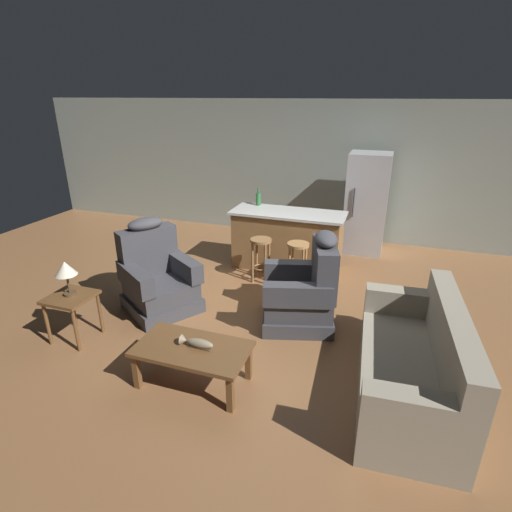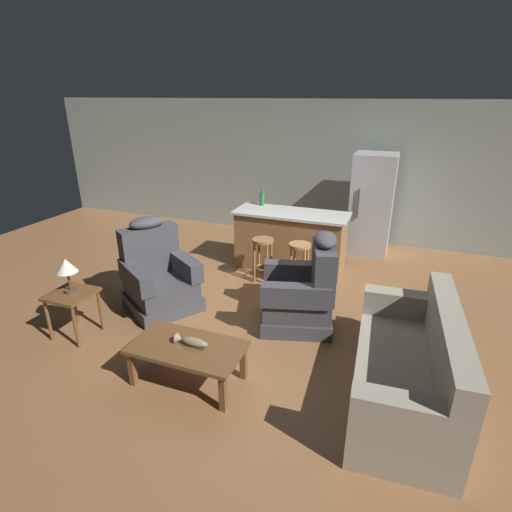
{
  "view_description": "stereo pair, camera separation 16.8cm",
  "coord_description": "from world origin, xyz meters",
  "px_view_note": "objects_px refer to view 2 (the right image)",
  "views": [
    {
      "loc": [
        1.5,
        -4.58,
        2.68
      ],
      "look_at": [
        -0.04,
        -0.1,
        0.75
      ],
      "focal_mm": 28.0,
      "sensor_mm": 36.0,
      "label": 1
    },
    {
      "loc": [
        1.66,
        -4.52,
        2.68
      ],
      "look_at": [
        -0.04,
        -0.1,
        0.75
      ],
      "focal_mm": 28.0,
      "sensor_mm": 36.0,
      "label": 2
    }
  ],
  "objects_px": {
    "couch": "(410,370)",
    "bar_stool_right": "(299,257)",
    "bottle_tall_green": "(262,199)",
    "kitchen_island": "(290,240)",
    "recliner_near_island": "(304,293)",
    "end_table": "(72,300)",
    "table_lamp": "(66,267)",
    "bar_stool_left": "(263,252)",
    "coffee_table": "(187,350)",
    "refrigerator": "(372,205)",
    "fish_figurine": "(191,342)",
    "recliner_near_lamp": "(158,277)"
  },
  "relations": [
    {
      "from": "table_lamp",
      "to": "bottle_tall_green",
      "type": "xyz_separation_m",
      "value": [
        1.23,
        3.04,
        0.19
      ]
    },
    {
      "from": "couch",
      "to": "refrigerator",
      "type": "height_order",
      "value": "refrigerator"
    },
    {
      "from": "end_table",
      "to": "bottle_tall_green",
      "type": "bearing_deg",
      "value": 68.28
    },
    {
      "from": "coffee_table",
      "to": "kitchen_island",
      "type": "distance_m",
      "value": 3.09
    },
    {
      "from": "couch",
      "to": "recliner_near_island",
      "type": "xyz_separation_m",
      "value": [
        -1.26,
        0.98,
        0.08
      ]
    },
    {
      "from": "coffee_table",
      "to": "bar_stool_left",
      "type": "bearing_deg",
      "value": 92.62
    },
    {
      "from": "bar_stool_left",
      "to": "fish_figurine",
      "type": "bearing_deg",
      "value": -86.38
    },
    {
      "from": "kitchen_island",
      "to": "bar_stool_right",
      "type": "bearing_deg",
      "value": -62.71
    },
    {
      "from": "recliner_near_island",
      "to": "bar_stool_left",
      "type": "xyz_separation_m",
      "value": [
        -0.89,
        0.98,
        0.05
      ]
    },
    {
      "from": "recliner_near_lamp",
      "to": "recliner_near_island",
      "type": "height_order",
      "value": "same"
    },
    {
      "from": "couch",
      "to": "recliner_near_island",
      "type": "height_order",
      "value": "recliner_near_island"
    },
    {
      "from": "recliner_near_island",
      "to": "refrigerator",
      "type": "bearing_deg",
      "value": -115.5
    },
    {
      "from": "coffee_table",
      "to": "end_table",
      "type": "relative_size",
      "value": 1.96
    },
    {
      "from": "table_lamp",
      "to": "bar_stool_right",
      "type": "relative_size",
      "value": 0.6
    },
    {
      "from": "kitchen_island",
      "to": "refrigerator",
      "type": "xyz_separation_m",
      "value": [
        1.11,
        1.2,
        0.4
      ]
    },
    {
      "from": "coffee_table",
      "to": "end_table",
      "type": "xyz_separation_m",
      "value": [
        -1.67,
        0.26,
        0.1
      ]
    },
    {
      "from": "kitchen_island",
      "to": "recliner_near_island",
      "type": "bearing_deg",
      "value": -68.16
    },
    {
      "from": "couch",
      "to": "bottle_tall_green",
      "type": "relative_size",
      "value": 6.79
    },
    {
      "from": "recliner_near_lamp",
      "to": "bar_stool_right",
      "type": "distance_m",
      "value": 2.02
    },
    {
      "from": "recliner_near_lamp",
      "to": "kitchen_island",
      "type": "distance_m",
      "value": 2.25
    },
    {
      "from": "coffee_table",
      "to": "bar_stool_left",
      "type": "distance_m",
      "value": 2.46
    },
    {
      "from": "bar_stool_right",
      "to": "kitchen_island",
      "type": "bearing_deg",
      "value": 117.29
    },
    {
      "from": "couch",
      "to": "recliner_near_lamp",
      "type": "xyz_separation_m",
      "value": [
        -3.19,
        0.73,
        0.08
      ]
    },
    {
      "from": "fish_figurine",
      "to": "recliner_near_island",
      "type": "xyz_separation_m",
      "value": [
        0.73,
        1.46,
        -0.04
      ]
    },
    {
      "from": "recliner_near_island",
      "to": "kitchen_island",
      "type": "relative_size",
      "value": 0.67
    },
    {
      "from": "end_table",
      "to": "table_lamp",
      "type": "xyz_separation_m",
      "value": [
        -0.01,
        0.02,
        0.41
      ]
    },
    {
      "from": "table_lamp",
      "to": "bar_stool_left",
      "type": "xyz_separation_m",
      "value": [
        1.57,
        2.17,
        -0.4
      ]
    },
    {
      "from": "coffee_table",
      "to": "fish_figurine",
      "type": "bearing_deg",
      "value": 25.12
    },
    {
      "from": "fish_figurine",
      "to": "bar_stool_left",
      "type": "xyz_separation_m",
      "value": [
        -0.15,
        2.43,
        0.01
      ]
    },
    {
      "from": "kitchen_island",
      "to": "bottle_tall_green",
      "type": "height_order",
      "value": "bottle_tall_green"
    },
    {
      "from": "kitchen_island",
      "to": "bottle_tall_green",
      "type": "distance_m",
      "value": 0.85
    },
    {
      "from": "couch",
      "to": "table_lamp",
      "type": "bearing_deg",
      "value": -0.09
    },
    {
      "from": "recliner_near_lamp",
      "to": "couch",
      "type": "bearing_deg",
      "value": 20.36
    },
    {
      "from": "fish_figurine",
      "to": "couch",
      "type": "relative_size",
      "value": 0.17
    },
    {
      "from": "recliner_near_lamp",
      "to": "end_table",
      "type": "relative_size",
      "value": 2.14
    },
    {
      "from": "recliner_near_island",
      "to": "bottle_tall_green",
      "type": "height_order",
      "value": "bottle_tall_green"
    },
    {
      "from": "coffee_table",
      "to": "refrigerator",
      "type": "relative_size",
      "value": 0.62
    },
    {
      "from": "fish_figurine",
      "to": "recliner_near_lamp",
      "type": "height_order",
      "value": "recliner_near_lamp"
    },
    {
      "from": "recliner_near_lamp",
      "to": "table_lamp",
      "type": "relative_size",
      "value": 2.93
    },
    {
      "from": "end_table",
      "to": "bar_stool_right",
      "type": "xyz_separation_m",
      "value": [
        2.12,
        2.19,
        0.01
      ]
    },
    {
      "from": "table_lamp",
      "to": "end_table",
      "type": "bearing_deg",
      "value": -59.0
    },
    {
      "from": "couch",
      "to": "bar_stool_right",
      "type": "height_order",
      "value": "couch"
    },
    {
      "from": "fish_figurine",
      "to": "bottle_tall_green",
      "type": "xyz_separation_m",
      "value": [
        -0.49,
        3.3,
        0.6
      ]
    },
    {
      "from": "bar_stool_right",
      "to": "couch",
      "type": "bearing_deg",
      "value": -50.96
    },
    {
      "from": "bottle_tall_green",
      "to": "kitchen_island",
      "type": "bearing_deg",
      "value": -22.5
    },
    {
      "from": "recliner_near_island",
      "to": "bar_stool_right",
      "type": "xyz_separation_m",
      "value": [
        -0.32,
        0.98,
        0.05
      ]
    },
    {
      "from": "fish_figurine",
      "to": "kitchen_island",
      "type": "bearing_deg",
      "value": 88.33
    },
    {
      "from": "recliner_near_island",
      "to": "bottle_tall_green",
      "type": "xyz_separation_m",
      "value": [
        -1.22,
        1.84,
        0.64
      ]
    },
    {
      "from": "couch",
      "to": "bar_stool_right",
      "type": "distance_m",
      "value": 2.52
    },
    {
      "from": "bar_stool_right",
      "to": "bottle_tall_green",
      "type": "relative_size",
      "value": 2.37
    }
  ]
}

